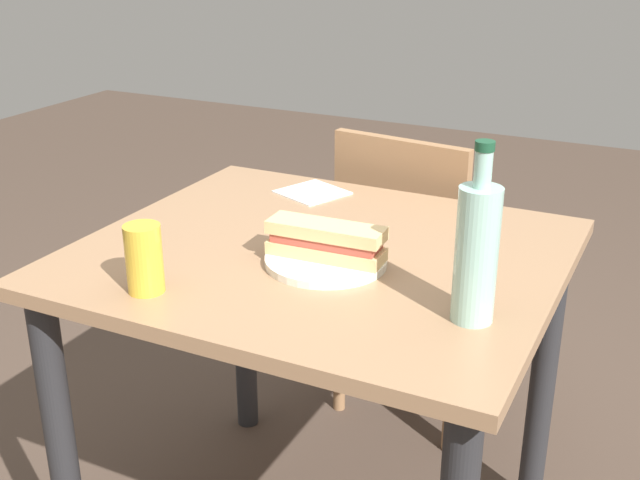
# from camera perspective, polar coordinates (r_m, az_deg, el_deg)

# --- Properties ---
(dining_table) EXTENTS (0.95, 0.84, 0.77)m
(dining_table) POSITION_cam_1_polar(r_m,az_deg,el_deg) (1.68, -0.00, -4.86)
(dining_table) COLOR #997251
(dining_table) RESTS_ON ground
(chair_far) EXTENTS (0.45, 0.45, 0.87)m
(chair_far) POSITION_cam_1_polar(r_m,az_deg,el_deg) (2.25, 6.67, -1.42)
(chair_far) COLOR #936B47
(chair_far) RESTS_ON ground
(plate_near) EXTENTS (0.24, 0.24, 0.01)m
(plate_near) POSITION_cam_1_polar(r_m,az_deg,el_deg) (1.55, 0.42, -1.46)
(plate_near) COLOR silver
(plate_near) RESTS_ON dining_table
(baguette_sandwich_near) EXTENTS (0.23, 0.08, 0.07)m
(baguette_sandwich_near) POSITION_cam_1_polar(r_m,az_deg,el_deg) (1.53, 0.43, -0.04)
(baguette_sandwich_near) COLOR #DBB77A
(baguette_sandwich_near) RESTS_ON plate_near
(knife_near) EXTENTS (0.18, 0.06, 0.01)m
(knife_near) POSITION_cam_1_polar(r_m,az_deg,el_deg) (1.59, 0.78, -0.38)
(knife_near) COLOR silver
(knife_near) RESTS_ON plate_near
(water_bottle) EXTENTS (0.07, 0.07, 0.31)m
(water_bottle) POSITION_cam_1_polar(r_m,az_deg,el_deg) (1.32, 11.07, -0.78)
(water_bottle) COLOR #99C6B7
(water_bottle) RESTS_ON dining_table
(beer_glass) EXTENTS (0.07, 0.07, 0.13)m
(beer_glass) POSITION_cam_1_polar(r_m,az_deg,el_deg) (1.45, -12.39, -1.31)
(beer_glass) COLOR gold
(beer_glass) RESTS_ON dining_table
(paper_napkin) EXTENTS (0.18, 0.18, 0.00)m
(paper_napkin) POSITION_cam_1_polar(r_m,az_deg,el_deg) (1.95, -0.56, 3.41)
(paper_napkin) COLOR white
(paper_napkin) RESTS_ON dining_table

